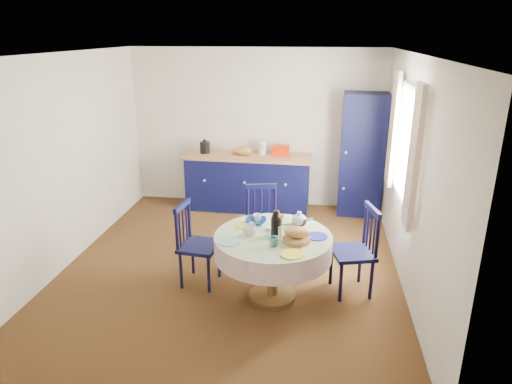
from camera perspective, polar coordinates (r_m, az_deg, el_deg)
floor at (r=5.69m, az=-3.07°, el=-9.19°), size 4.50×4.50×0.00m
ceiling at (r=5.00m, az=-3.61°, el=16.87°), size 4.50×4.50×0.00m
wall_back at (r=7.36m, az=0.07°, el=7.91°), size 4.00×0.02×2.50m
wall_left at (r=5.92m, az=-22.73°, el=3.52°), size 0.02×4.50×2.50m
wall_right at (r=5.21m, az=18.83°, el=1.97°), size 0.02×4.50×2.50m
window at (r=5.42m, az=18.11°, el=5.71°), size 0.10×1.74×1.45m
kitchen_counter at (r=7.30m, az=-1.03°, el=1.38°), size 2.00×0.67×1.13m
pantry_cabinet at (r=7.15m, az=13.13°, el=4.50°), size 0.68×0.50×1.88m
dining_table at (r=4.77m, az=2.25°, el=-6.76°), size 1.22×1.22×1.02m
chair_left at (r=5.16m, az=-7.52°, el=-6.41°), size 0.45×0.47×0.96m
chair_far at (r=5.64m, az=0.81°, el=-3.95°), size 0.51×0.49×0.95m
chair_right at (r=5.06m, az=12.42°, el=-7.11°), size 0.52×0.54×0.99m
mug_a at (r=4.71m, az=-0.81°, el=-4.78°), size 0.13×0.13×0.11m
mug_b at (r=4.48m, az=2.25°, el=-6.20°), size 0.10×0.10×0.09m
mug_c at (r=4.95m, az=5.70°, el=-3.72°), size 0.12×0.12×0.09m
mug_d at (r=5.03m, az=0.17°, el=-3.25°), size 0.09×0.09×0.08m
cobalt_bowl at (r=4.98m, az=-0.01°, el=-3.68°), size 0.23×0.23×0.06m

